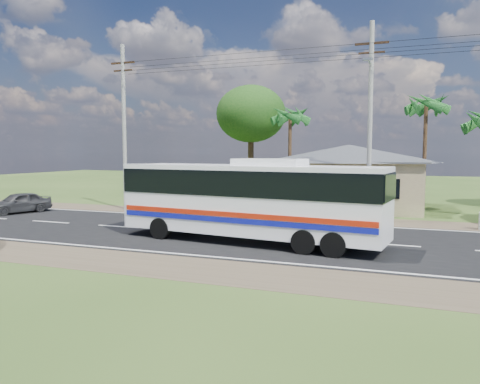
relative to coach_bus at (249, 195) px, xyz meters
The scene contains 10 objects.
ground 2.88m from the coach_bus, 52.24° to the left, with size 120.00×120.00×0.00m, color #2B4418.
road 2.87m from the coach_bus, 52.24° to the left, with size 120.00×16.00×0.03m.
house 14.75m from the coach_bus, 81.35° to the left, with size 12.40×10.00×5.00m.
utility_poles 9.67m from the coach_bus, 64.25° to the left, with size 32.80×2.22×11.00m.
palm_mid 19.22m from the coach_bus, 67.08° to the left, with size 2.80×2.80×8.20m.
palm_far 18.37m from the coach_bus, 99.00° to the left, with size 2.80×2.80×7.70m.
tree_behind_house 21.32m from the coach_bus, 109.12° to the left, with size 6.00×6.00×9.61m.
coach_bus is the anchor object (origin of this frame).
motorcycle 9.75m from the coach_bus, 63.51° to the left, with size 0.64×1.85×0.97m, color black.
small_car 17.53m from the coach_bus, 166.94° to the left, with size 1.59×3.95×1.34m, color #2A2A2C.
Camera 1 is at (5.46, -20.38, 3.95)m, focal length 35.00 mm.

